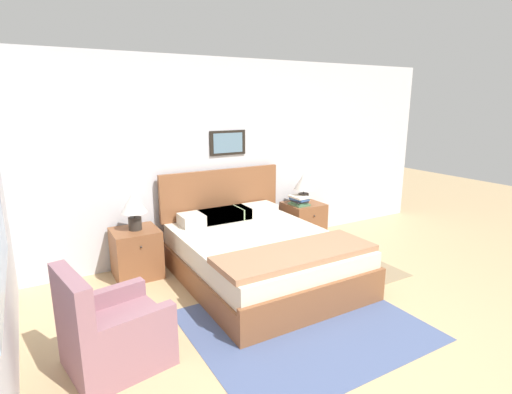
% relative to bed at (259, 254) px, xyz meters
% --- Properties ---
extents(ground_plane, '(16.00, 16.00, 0.00)m').
position_rel_bed_xyz_m(ground_plane, '(0.03, -1.53, -0.30)').
color(ground_plane, tan).
extents(wall_back, '(7.40, 0.09, 2.60)m').
position_rel_bed_xyz_m(wall_back, '(0.03, 1.13, 1.00)').
color(wall_back, silver).
rests_on(wall_back, ground_plane).
extents(area_rug_main, '(2.04, 1.75, 0.01)m').
position_rel_bed_xyz_m(area_rug_main, '(-0.16, -1.09, -0.30)').
color(area_rug_main, '#47567F').
rests_on(area_rug_main, ground_plane).
extents(area_rug_bedside, '(0.97, 1.18, 0.01)m').
position_rel_bed_xyz_m(area_rug_bedside, '(1.15, -0.29, -0.30)').
color(area_rug_bedside, '#897556').
rests_on(area_rug_bedside, ground_plane).
extents(bed, '(1.71, 2.17, 1.16)m').
position_rel_bed_xyz_m(bed, '(0.00, 0.00, 0.00)').
color(bed, brown).
rests_on(bed, ground_plane).
extents(armchair, '(0.83, 0.76, 0.86)m').
position_rel_bed_xyz_m(armchair, '(-1.82, -0.80, -0.02)').
color(armchair, '#8E606B').
rests_on(armchair, ground_plane).
extents(nightstand_near_window, '(0.53, 0.53, 0.58)m').
position_rel_bed_xyz_m(nightstand_near_window, '(-1.23, 0.80, -0.01)').
color(nightstand_near_window, brown).
rests_on(nightstand_near_window, ground_plane).
extents(nightstand_by_door, '(0.53, 0.53, 0.58)m').
position_rel_bed_xyz_m(nightstand_by_door, '(1.23, 0.80, -0.01)').
color(nightstand_by_door, brown).
rests_on(nightstand_by_door, ground_plane).
extents(table_lamp_near_window, '(0.30, 0.30, 0.45)m').
position_rel_bed_xyz_m(table_lamp_near_window, '(-1.22, 0.80, 0.57)').
color(table_lamp_near_window, '#2D2823').
rests_on(table_lamp_near_window, nightstand_near_window).
extents(table_lamp_by_door, '(0.30, 0.30, 0.45)m').
position_rel_bed_xyz_m(table_lamp_by_door, '(1.23, 0.80, 0.57)').
color(table_lamp_by_door, '#2D2823').
rests_on(table_lamp_by_door, nightstand_by_door).
extents(book_thick_bottom, '(0.23, 0.27, 0.02)m').
position_rel_bed_xyz_m(book_thick_bottom, '(1.11, 0.75, 0.29)').
color(book_thick_bottom, '#4C7551').
rests_on(book_thick_bottom, nightstand_by_door).
extents(book_hardcover_middle, '(0.18, 0.22, 0.03)m').
position_rel_bed_xyz_m(book_hardcover_middle, '(1.11, 0.75, 0.32)').
color(book_hardcover_middle, '#4C7551').
rests_on(book_hardcover_middle, book_thick_bottom).
extents(book_novel_upper, '(0.20, 0.24, 0.02)m').
position_rel_bed_xyz_m(book_novel_upper, '(1.11, 0.75, 0.34)').
color(book_novel_upper, '#232328').
rests_on(book_novel_upper, book_hardcover_middle).
extents(book_slim_near_top, '(0.21, 0.28, 0.03)m').
position_rel_bed_xyz_m(book_slim_near_top, '(1.11, 0.75, 0.37)').
color(book_slim_near_top, '#335693').
rests_on(book_slim_near_top, book_novel_upper).
extents(book_paperback_top, '(0.22, 0.28, 0.03)m').
position_rel_bed_xyz_m(book_paperback_top, '(1.11, 0.75, 0.40)').
color(book_paperback_top, silver).
rests_on(book_paperback_top, book_slim_near_top).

